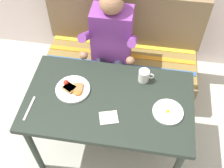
{
  "coord_description": "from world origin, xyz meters",
  "views": [
    {
      "loc": [
        0.2,
        -1.14,
        2.33
      ],
      "look_at": [
        0.0,
        0.15,
        0.72
      ],
      "focal_mm": 44.57,
      "sensor_mm": 36.0,
      "label": 1
    }
  ],
  "objects_px": {
    "plate_breakfast": "(73,89)",
    "napkin": "(109,118)",
    "plate_eggs": "(168,112)",
    "knife": "(29,108)",
    "couch": "(122,61)",
    "person": "(111,41)",
    "coffee_mug": "(144,76)",
    "table": "(109,106)"
  },
  "relations": [
    {
      "from": "couch",
      "to": "plate_eggs",
      "type": "relative_size",
      "value": 6.82
    },
    {
      "from": "napkin",
      "to": "coffee_mug",
      "type": "bearing_deg",
      "value": 61.09
    },
    {
      "from": "coffee_mug",
      "to": "person",
      "type": "bearing_deg",
      "value": 129.86
    },
    {
      "from": "table",
      "to": "person",
      "type": "relative_size",
      "value": 0.99
    },
    {
      "from": "plate_breakfast",
      "to": "napkin",
      "type": "distance_m",
      "value": 0.36
    },
    {
      "from": "couch",
      "to": "plate_eggs",
      "type": "xyz_separation_m",
      "value": [
        0.42,
        -0.81,
        0.41
      ]
    },
    {
      "from": "plate_eggs",
      "to": "knife",
      "type": "relative_size",
      "value": 1.06
    },
    {
      "from": "coffee_mug",
      "to": "knife",
      "type": "height_order",
      "value": "coffee_mug"
    },
    {
      "from": "couch",
      "to": "knife",
      "type": "distance_m",
      "value": 1.14
    },
    {
      "from": "knife",
      "to": "plate_breakfast",
      "type": "bearing_deg",
      "value": 40.83
    },
    {
      "from": "plate_eggs",
      "to": "knife",
      "type": "bearing_deg",
      "value": -173.01
    },
    {
      "from": "couch",
      "to": "person",
      "type": "xyz_separation_m",
      "value": [
        -0.08,
        -0.17,
        0.41
      ]
    },
    {
      "from": "plate_eggs",
      "to": "coffee_mug",
      "type": "bearing_deg",
      "value": 125.6
    },
    {
      "from": "plate_breakfast",
      "to": "person",
      "type": "bearing_deg",
      "value": 70.78
    },
    {
      "from": "napkin",
      "to": "knife",
      "type": "distance_m",
      "value": 0.56
    },
    {
      "from": "plate_eggs",
      "to": "knife",
      "type": "distance_m",
      "value": 0.95
    },
    {
      "from": "person",
      "to": "plate_eggs",
      "type": "distance_m",
      "value": 0.81
    },
    {
      "from": "person",
      "to": "napkin",
      "type": "xyz_separation_m",
      "value": [
        0.11,
        -0.74,
        -0.01
      ]
    },
    {
      "from": "coffee_mug",
      "to": "plate_breakfast",
      "type": "bearing_deg",
      "value": -160.76
    },
    {
      "from": "plate_breakfast",
      "to": "knife",
      "type": "bearing_deg",
      "value": -141.56
    },
    {
      "from": "table",
      "to": "plate_breakfast",
      "type": "bearing_deg",
      "value": 171.06
    },
    {
      "from": "plate_eggs",
      "to": "person",
      "type": "bearing_deg",
      "value": 128.15
    },
    {
      "from": "person",
      "to": "coffee_mug",
      "type": "relative_size",
      "value": 10.27
    },
    {
      "from": "couch",
      "to": "plate_breakfast",
      "type": "xyz_separation_m",
      "value": [
        -0.27,
        -0.72,
        0.41
      ]
    },
    {
      "from": "coffee_mug",
      "to": "knife",
      "type": "distance_m",
      "value": 0.85
    },
    {
      "from": "plate_eggs",
      "to": "coffee_mug",
      "type": "relative_size",
      "value": 1.79
    },
    {
      "from": "person",
      "to": "coffee_mug",
      "type": "xyz_separation_m",
      "value": [
        0.31,
        -0.37,
        0.04
      ]
    },
    {
      "from": "couch",
      "to": "plate_eggs",
      "type": "distance_m",
      "value": 1.0
    },
    {
      "from": "person",
      "to": "knife",
      "type": "height_order",
      "value": "person"
    },
    {
      "from": "coffee_mug",
      "to": "napkin",
      "type": "bearing_deg",
      "value": -118.91
    },
    {
      "from": "napkin",
      "to": "person",
      "type": "bearing_deg",
      "value": 98.18
    },
    {
      "from": "person",
      "to": "plate_breakfast",
      "type": "xyz_separation_m",
      "value": [
        -0.19,
        -0.55,
        0.0
      ]
    },
    {
      "from": "table",
      "to": "knife",
      "type": "distance_m",
      "value": 0.56
    },
    {
      "from": "plate_breakfast",
      "to": "plate_eggs",
      "type": "distance_m",
      "value": 0.7
    },
    {
      "from": "plate_eggs",
      "to": "napkin",
      "type": "xyz_separation_m",
      "value": [
        -0.39,
        -0.11,
        -0.01
      ]
    },
    {
      "from": "plate_breakfast",
      "to": "napkin",
      "type": "relative_size",
      "value": 2.05
    },
    {
      "from": "plate_eggs",
      "to": "coffee_mug",
      "type": "distance_m",
      "value": 0.33
    },
    {
      "from": "coffee_mug",
      "to": "table",
      "type": "bearing_deg",
      "value": -136.41
    },
    {
      "from": "couch",
      "to": "coffee_mug",
      "type": "xyz_separation_m",
      "value": [
        0.23,
        -0.55,
        0.45
      ]
    },
    {
      "from": "person",
      "to": "plate_breakfast",
      "type": "bearing_deg",
      "value": -109.22
    },
    {
      "from": "plate_breakfast",
      "to": "plate_eggs",
      "type": "height_order",
      "value": "plate_breakfast"
    },
    {
      "from": "person",
      "to": "coffee_mug",
      "type": "distance_m",
      "value": 0.49
    }
  ]
}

